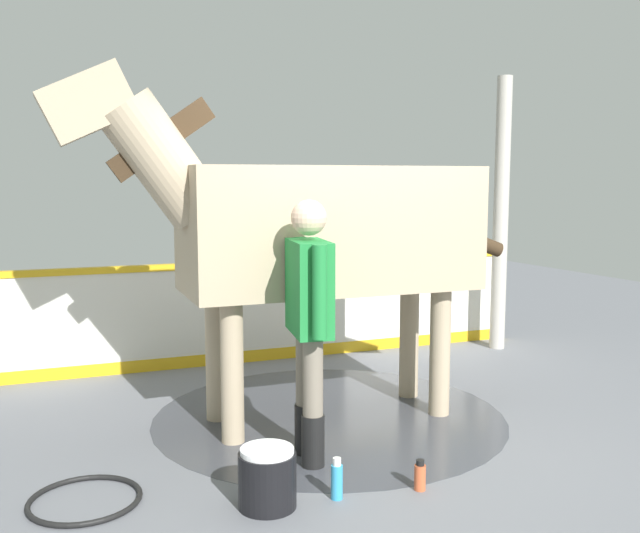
% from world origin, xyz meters
% --- Properties ---
extents(ground_plane, '(16.00, 16.00, 0.02)m').
position_xyz_m(ground_plane, '(0.00, 0.00, -0.01)').
color(ground_plane, slate).
extents(wet_patch, '(2.71, 2.71, 0.00)m').
position_xyz_m(wet_patch, '(-0.16, 0.25, 0.00)').
color(wet_patch, '#42444C').
rests_on(wet_patch, ground).
extents(barrier_wall, '(5.79, 0.49, 1.02)m').
position_xyz_m(barrier_wall, '(-0.03, 2.09, 0.47)').
color(barrier_wall, silver).
rests_on(barrier_wall, ground).
extents(roof_post_far, '(0.16, 0.16, 2.90)m').
position_xyz_m(roof_post_far, '(2.47, 1.50, 1.45)').
color(roof_post_far, '#B7B2A8').
rests_on(roof_post_far, ground).
extents(horse, '(3.56, 1.07, 2.60)m').
position_xyz_m(horse, '(-0.29, 0.26, 1.48)').
color(horse, tan).
rests_on(horse, ground).
extents(handler, '(0.32, 0.67, 1.70)m').
position_xyz_m(handler, '(-0.65, -0.45, 0.99)').
color(handler, black).
rests_on(handler, ground).
extents(wash_bucket, '(0.33, 0.33, 0.34)m').
position_xyz_m(wash_bucket, '(-1.14, -0.97, 0.17)').
color(wash_bucket, black).
rests_on(wash_bucket, ground).
extents(bottle_shampoo, '(0.07, 0.07, 0.25)m').
position_xyz_m(bottle_shampoo, '(-0.74, -1.05, 0.11)').
color(bottle_shampoo, '#3399CC').
rests_on(bottle_shampoo, ground).
extents(bottle_spray, '(0.07, 0.07, 0.19)m').
position_xyz_m(bottle_spray, '(-0.24, -1.15, 0.09)').
color(bottle_spray, '#CC5933').
rests_on(bottle_spray, ground).
extents(hose_coil, '(0.64, 0.64, 0.03)m').
position_xyz_m(hose_coil, '(-2.06, -0.48, 0.02)').
color(hose_coil, black).
rests_on(hose_coil, ground).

